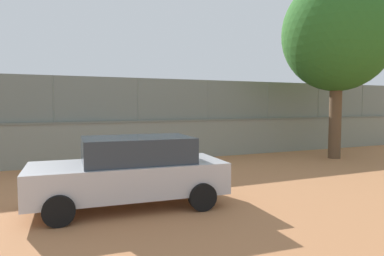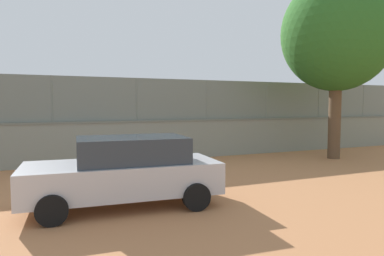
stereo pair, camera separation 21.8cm
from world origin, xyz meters
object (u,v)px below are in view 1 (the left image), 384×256
object	(u,v)px
tree_beyond_parking_far	(338,34)
player_baseline_waiting	(116,127)
spare_ball_by_wall	(122,153)
sports_ball	(118,145)
parked_car_silver	(131,170)
player_foreground_swinging	(259,124)

from	to	relation	value
tree_beyond_parking_far	player_baseline_waiting	bearing A→B (deg)	-55.93
spare_ball_by_wall	sports_ball	bearing A→B (deg)	-100.51
player_baseline_waiting	spare_ball_by_wall	size ratio (longest dim) A/B	8.18
tree_beyond_parking_far	spare_ball_by_wall	bearing A→B (deg)	-30.06
parked_car_silver	tree_beyond_parking_far	size ratio (longest dim) A/B	0.57
player_baseline_waiting	sports_ball	size ratio (longest dim) A/B	7.55
parked_car_silver	spare_ball_by_wall	bearing A→B (deg)	-102.05
player_baseline_waiting	spare_ball_by_wall	xyz separation A→B (m)	(1.04, 5.88, -0.82)
sports_ball	tree_beyond_parking_far	xyz separation A→B (m)	(-7.61, 8.17, 5.25)
player_baseline_waiting	sports_ball	world-z (taller)	player_baseline_waiting
parked_car_silver	tree_beyond_parking_far	world-z (taller)	tree_beyond_parking_far
sports_ball	spare_ball_by_wall	world-z (taller)	sports_ball
player_baseline_waiting	spare_ball_by_wall	bearing A→B (deg)	79.95
player_foreground_swinging	sports_ball	distance (m)	9.88
player_baseline_waiting	parked_car_silver	xyz separation A→B (m)	(2.74, 13.84, -0.09)
parked_car_silver	player_baseline_waiting	bearing A→B (deg)	-101.20
parked_car_silver	sports_ball	bearing A→B (deg)	-101.59
player_foreground_swinging	tree_beyond_parking_far	distance (m)	9.89
sports_ball	tree_beyond_parking_far	bearing A→B (deg)	132.98
sports_ball	player_baseline_waiting	bearing A→B (deg)	-99.41
sports_ball	spare_ball_by_wall	size ratio (longest dim) A/B	1.08
player_baseline_waiting	tree_beyond_parking_far	world-z (taller)	tree_beyond_parking_far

